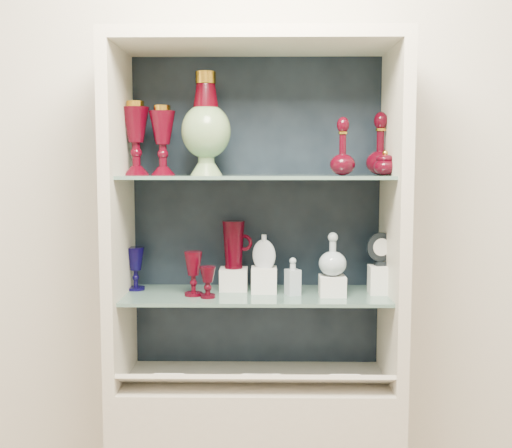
{
  "coord_description": "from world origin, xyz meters",
  "views": [
    {
      "loc": [
        0.03,
        -0.69,
        1.52
      ],
      "look_at": [
        0.0,
        1.53,
        1.3
      ],
      "focal_mm": 45.0,
      "sensor_mm": 36.0,
      "label": 1
    }
  ],
  "objects_px": {
    "ruby_decanter_a": "(343,143)",
    "clear_round_decanter": "(333,255)",
    "enamel_urn": "(206,124)",
    "ruby_goblet_tall": "(193,274)",
    "clear_square_bottle": "(293,276)",
    "ruby_goblet_small": "(208,282)",
    "flat_flask": "(264,250)",
    "ruby_pitcher": "(234,245)",
    "pedestal_lamp_right": "(163,140)",
    "ruby_decanter_b": "(380,142)",
    "lidded_bowl": "(385,162)",
    "cobalt_goblet": "(136,269)",
    "cameo_medallion": "(381,249)",
    "pedestal_lamp_left": "(136,138)"
  },
  "relations": [
    {
      "from": "clear_round_decanter",
      "to": "enamel_urn",
      "type": "bearing_deg",
      "value": 177.01
    },
    {
      "from": "ruby_decanter_b",
      "to": "clear_round_decanter",
      "type": "xyz_separation_m",
      "value": [
        -0.17,
        -0.09,
        -0.39
      ]
    },
    {
      "from": "cobalt_goblet",
      "to": "clear_square_bottle",
      "type": "bearing_deg",
      "value": -8.06
    },
    {
      "from": "ruby_decanter_b",
      "to": "ruby_pitcher",
      "type": "distance_m",
      "value": 0.64
    },
    {
      "from": "pedestal_lamp_left",
      "to": "ruby_goblet_tall",
      "type": "bearing_deg",
      "value": -20.95
    },
    {
      "from": "lidded_bowl",
      "to": "ruby_goblet_small",
      "type": "relative_size",
      "value": 0.8
    },
    {
      "from": "pedestal_lamp_right",
      "to": "ruby_decanter_a",
      "type": "distance_m",
      "value": 0.63
    },
    {
      "from": "cobalt_goblet",
      "to": "pedestal_lamp_right",
      "type": "bearing_deg",
      "value": -20.1
    },
    {
      "from": "lidded_bowl",
      "to": "flat_flask",
      "type": "distance_m",
      "value": 0.52
    },
    {
      "from": "ruby_goblet_small",
      "to": "flat_flask",
      "type": "xyz_separation_m",
      "value": [
        0.19,
        0.1,
        0.1
      ]
    },
    {
      "from": "pedestal_lamp_right",
      "to": "lidded_bowl",
      "type": "distance_m",
      "value": 0.77
    },
    {
      "from": "ruby_decanter_b",
      "to": "ruby_goblet_small",
      "type": "distance_m",
      "value": 0.78
    },
    {
      "from": "lidded_bowl",
      "to": "ruby_pitcher",
      "type": "relative_size",
      "value": 0.5
    },
    {
      "from": "ruby_decanter_b",
      "to": "lidded_bowl",
      "type": "distance_m",
      "value": 0.12
    },
    {
      "from": "clear_square_bottle",
      "to": "flat_flask",
      "type": "xyz_separation_m",
      "value": [
        -0.1,
        0.04,
        0.08
      ]
    },
    {
      "from": "cobalt_goblet",
      "to": "ruby_goblet_small",
      "type": "bearing_deg",
      "value": -25.89
    },
    {
      "from": "pedestal_lamp_left",
      "to": "enamel_urn",
      "type": "xyz_separation_m",
      "value": [
        0.25,
        -0.05,
        0.05
      ]
    },
    {
      "from": "ruby_decanter_a",
      "to": "flat_flask",
      "type": "height_order",
      "value": "ruby_decanter_a"
    },
    {
      "from": "ruby_decanter_a",
      "to": "ruby_goblet_tall",
      "type": "xyz_separation_m",
      "value": [
        -0.51,
        0.02,
        -0.45
      ]
    },
    {
      "from": "ruby_decanter_a",
      "to": "cobalt_goblet",
      "type": "bearing_deg",
      "value": 171.05
    },
    {
      "from": "ruby_goblet_small",
      "to": "ruby_pitcher",
      "type": "bearing_deg",
      "value": 59.13
    },
    {
      "from": "enamel_urn",
      "to": "clear_square_bottle",
      "type": "height_order",
      "value": "enamel_urn"
    },
    {
      "from": "pedestal_lamp_right",
      "to": "enamel_urn",
      "type": "xyz_separation_m",
      "value": [
        0.16,
        -0.03,
        0.06
      ]
    },
    {
      "from": "ruby_decanter_a",
      "to": "clear_round_decanter",
      "type": "bearing_deg",
      "value": 139.34
    },
    {
      "from": "cobalt_goblet",
      "to": "cameo_medallion",
      "type": "distance_m",
      "value": 0.89
    },
    {
      "from": "lidded_bowl",
      "to": "clear_square_bottle",
      "type": "relative_size",
      "value": 0.66
    },
    {
      "from": "ruby_goblet_tall",
      "to": "clear_square_bottle",
      "type": "bearing_deg",
      "value": 2.79
    },
    {
      "from": "lidded_bowl",
      "to": "ruby_decanter_a",
      "type": "bearing_deg",
      "value": -174.2
    },
    {
      "from": "ruby_goblet_tall",
      "to": "clear_round_decanter",
      "type": "height_order",
      "value": "clear_round_decanter"
    },
    {
      "from": "cobalt_goblet",
      "to": "flat_flask",
      "type": "xyz_separation_m",
      "value": [
        0.47,
        -0.04,
        0.07
      ]
    },
    {
      "from": "ruby_goblet_tall",
      "to": "lidded_bowl",
      "type": "bearing_deg",
      "value": -0.28
    },
    {
      "from": "ruby_decanter_a",
      "to": "ruby_decanter_b",
      "type": "height_order",
      "value": "ruby_decanter_b"
    },
    {
      "from": "enamel_urn",
      "to": "pedestal_lamp_left",
      "type": "bearing_deg",
      "value": 168.51
    },
    {
      "from": "pedestal_lamp_right",
      "to": "cobalt_goblet",
      "type": "bearing_deg",
      "value": 159.9
    },
    {
      "from": "enamel_urn",
      "to": "ruby_goblet_small",
      "type": "bearing_deg",
      "value": -83.0
    },
    {
      "from": "clear_round_decanter",
      "to": "clear_square_bottle",
      "type": "bearing_deg",
      "value": 175.1
    },
    {
      "from": "ruby_goblet_small",
      "to": "clear_square_bottle",
      "type": "relative_size",
      "value": 0.82
    },
    {
      "from": "enamel_urn",
      "to": "ruby_goblet_tall",
      "type": "xyz_separation_m",
      "value": [
        -0.05,
        -0.03,
        -0.52
      ]
    },
    {
      "from": "pedestal_lamp_right",
      "to": "flat_flask",
      "type": "distance_m",
      "value": 0.53
    },
    {
      "from": "ruby_goblet_small",
      "to": "flat_flask",
      "type": "relative_size",
      "value": 0.89
    },
    {
      "from": "clear_square_bottle",
      "to": "flat_flask",
      "type": "height_order",
      "value": "flat_flask"
    },
    {
      "from": "pedestal_lamp_left",
      "to": "ruby_decanter_a",
      "type": "bearing_deg",
      "value": -7.73
    },
    {
      "from": "lidded_bowl",
      "to": "ruby_pitcher",
      "type": "bearing_deg",
      "value": 168.66
    },
    {
      "from": "pedestal_lamp_left",
      "to": "cameo_medallion",
      "type": "height_order",
      "value": "pedestal_lamp_left"
    },
    {
      "from": "cobalt_goblet",
      "to": "clear_round_decanter",
      "type": "relative_size",
      "value": 1.08
    },
    {
      "from": "ruby_pitcher",
      "to": "flat_flask",
      "type": "bearing_deg",
      "value": -3.77
    },
    {
      "from": "enamel_urn",
      "to": "ruby_goblet_tall",
      "type": "relative_size",
      "value": 2.28
    },
    {
      "from": "flat_flask",
      "to": "cameo_medallion",
      "type": "distance_m",
      "value": 0.41
    },
    {
      "from": "cameo_medallion",
      "to": "flat_flask",
      "type": "bearing_deg",
      "value": 163.26
    },
    {
      "from": "clear_square_bottle",
      "to": "clear_round_decanter",
      "type": "height_order",
      "value": "clear_round_decanter"
    }
  ]
}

